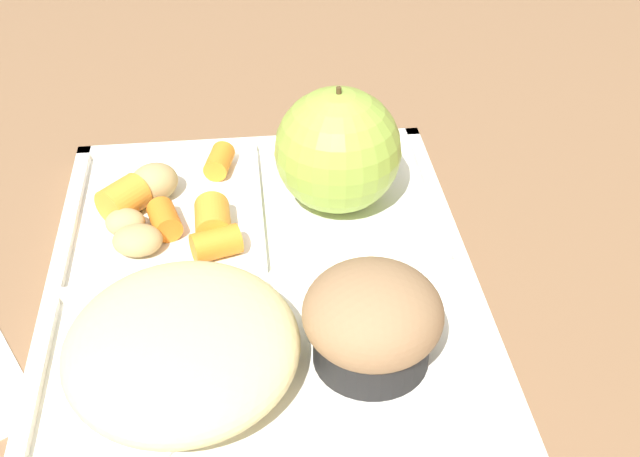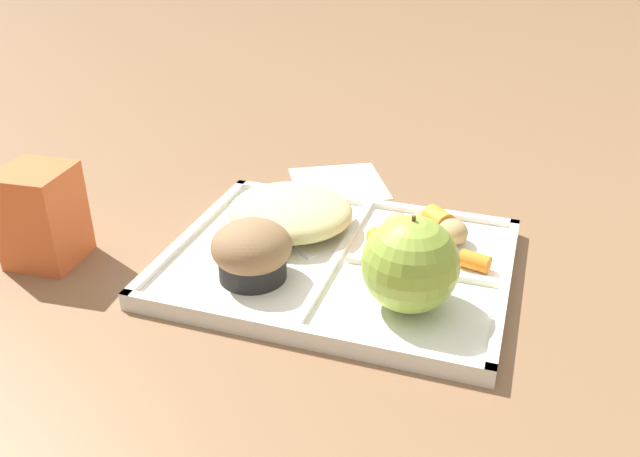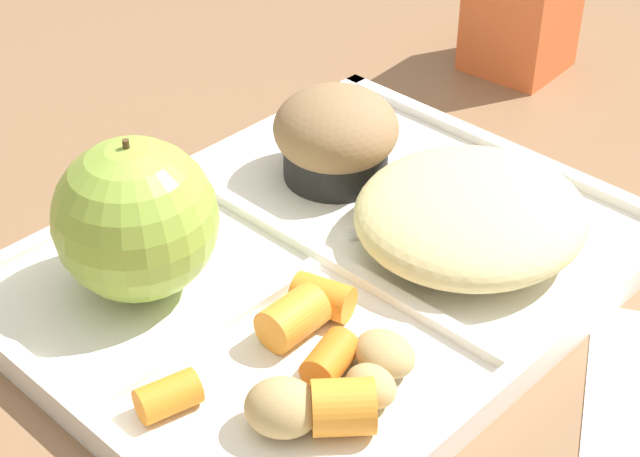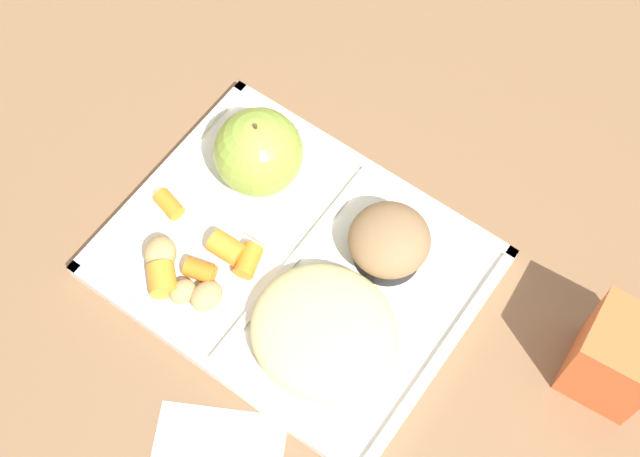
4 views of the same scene
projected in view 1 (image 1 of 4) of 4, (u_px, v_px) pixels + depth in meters
The scene contains 18 objects.
ground at pixel (263, 299), 0.53m from camera, with size 6.00×6.00×0.00m, color #846042.
lunch_tray at pixel (263, 291), 0.53m from camera, with size 0.35×0.27×0.02m.
green_apple at pixel (338, 150), 0.57m from camera, with size 0.09×0.09×0.09m.
bran_muffin at pixel (372, 321), 0.46m from camera, with size 0.08×0.08×0.06m.
carrot_slice_tilted at pixel (219, 161), 0.63m from camera, with size 0.02×0.02×0.03m, color orange.
carrot_slice_back at pixel (213, 219), 0.56m from camera, with size 0.02×0.02×0.03m, color orange.
carrot_slice_large at pixel (216, 243), 0.54m from camera, with size 0.02×0.02×0.03m, color orange.
carrot_slice_small at pixel (123, 199), 0.58m from camera, with size 0.03×0.03×0.03m, color orange.
carrot_slice_near_corner at pixel (165, 219), 0.57m from camera, with size 0.02×0.02×0.03m, color orange.
potato_chunk_browned at pixel (138, 240), 0.55m from camera, with size 0.03×0.03×0.02m, color tan.
potato_chunk_large at pixel (154, 182), 0.60m from camera, with size 0.04×0.03×0.03m, color tan.
potato_chunk_small at pixel (125, 222), 0.56m from camera, with size 0.03×0.02×0.02m, color tan.
egg_noodle_pile at pixel (182, 346), 0.45m from camera, with size 0.14×0.13×0.04m, color beige.
meatball_center at pixel (188, 371), 0.44m from camera, with size 0.04×0.04×0.04m, color brown.
meatball_side at pixel (179, 354), 0.46m from camera, with size 0.03×0.03×0.03m, color #755B4C.
meatball_back at pixel (180, 305), 0.49m from camera, with size 0.03×0.03×0.03m, color brown.
meatball_front at pixel (204, 346), 0.46m from camera, with size 0.04×0.04×0.04m, color #755B4C.
plastic_fork at pixel (197, 400), 0.45m from camera, with size 0.13×0.10×0.00m.
Camera 1 is at (0.40, -0.01, 0.36)m, focal length 46.10 mm.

